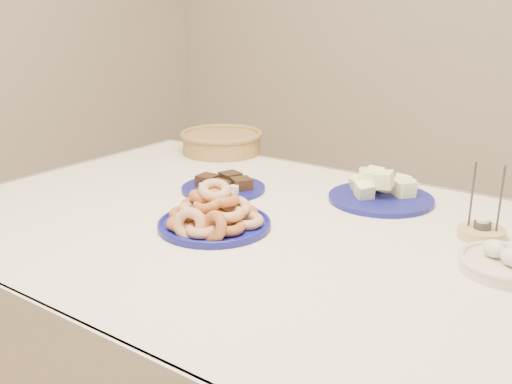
% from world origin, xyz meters
% --- Properties ---
extents(dining_table, '(1.71, 1.11, 0.75)m').
position_xyz_m(dining_table, '(0.00, 0.00, 0.64)').
color(dining_table, brown).
rests_on(dining_table, ground).
extents(donut_platter, '(0.32, 0.32, 0.12)m').
position_xyz_m(donut_platter, '(-0.10, -0.09, 0.78)').
color(donut_platter, navy).
rests_on(donut_platter, dining_table).
extents(melon_plate, '(0.36, 0.36, 0.10)m').
position_xyz_m(melon_plate, '(0.14, 0.34, 0.78)').
color(melon_plate, navy).
rests_on(melon_plate, dining_table).
extents(brownie_plate, '(0.30, 0.30, 0.04)m').
position_xyz_m(brownie_plate, '(-0.26, 0.16, 0.76)').
color(brownie_plate, navy).
rests_on(brownie_plate, dining_table).
extents(wicker_basket, '(0.34, 0.34, 0.08)m').
position_xyz_m(wicker_basket, '(-0.55, 0.51, 0.79)').
color(wicker_basket, brown).
rests_on(wicker_basket, dining_table).
extents(candle_holder, '(0.11, 0.11, 0.18)m').
position_xyz_m(candle_holder, '(0.44, 0.22, 0.77)').
color(candle_holder, tan).
rests_on(candle_holder, dining_table).
extents(egg_bowl, '(0.24, 0.24, 0.06)m').
position_xyz_m(egg_bowl, '(0.53, 0.07, 0.77)').
color(egg_bowl, beige).
rests_on(egg_bowl, dining_table).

